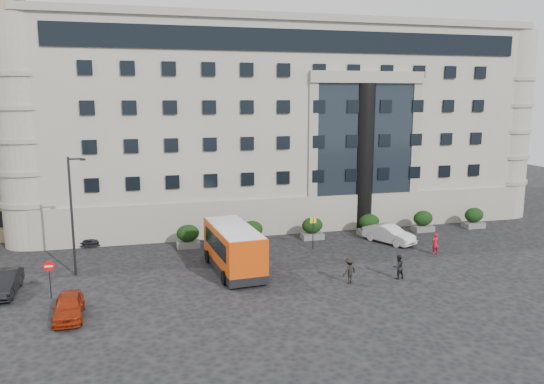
{
  "coord_description": "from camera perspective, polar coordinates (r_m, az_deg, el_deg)",
  "views": [
    {
      "loc": [
        -7.81,
        -33.29,
        11.81
      ],
      "look_at": [
        1.74,
        3.36,
        5.0
      ],
      "focal_mm": 35.0,
      "sensor_mm": 36.0,
      "label": 1
    }
  ],
  "objects": [
    {
      "name": "hedge_d",
      "position": [
        46.73,
        10.41,
        -3.44
      ],
      "size": [
        1.8,
        1.26,
        1.84
      ],
      "color": "#5B5B59",
      "rests_on": "ground"
    },
    {
      "name": "minibus",
      "position": [
        36.45,
        -4.15,
        -5.91
      ],
      "size": [
        3.28,
        7.66,
        3.12
      ],
      "rotation": [
        0.0,
        0.0,
        0.08
      ],
      "color": "#CA3E09",
      "rests_on": "ground"
    },
    {
      "name": "hedge_e",
      "position": [
        49.12,
        15.93,
        -3.01
      ],
      "size": [
        1.8,
        1.26,
        1.84
      ],
      "color": "#5B5B59",
      "rests_on": "ground"
    },
    {
      "name": "red_truck",
      "position": [
        53.22,
        -22.25,
        -1.9
      ],
      "size": [
        2.87,
        5.21,
        2.67
      ],
      "rotation": [
        0.0,
        0.0,
        0.14
      ],
      "color": "#9B0F0B",
      "rests_on": "ground"
    },
    {
      "name": "entrance_column",
      "position": [
        48.17,
        9.8,
        3.72
      ],
      "size": [
        1.8,
        1.8,
        13.0
      ],
      "primitive_type": "cylinder",
      "color": "black",
      "rests_on": "ground"
    },
    {
      "name": "parked_car_a",
      "position": [
        31.28,
        -21.03,
        -11.42
      ],
      "size": [
        1.67,
        3.87,
        1.3
      ],
      "primitive_type": "imported",
      "rotation": [
        0.0,
        0.0,
        0.04
      ],
      "color": "maroon",
      "rests_on": "ground"
    },
    {
      "name": "parked_car_b",
      "position": [
        36.38,
        -26.88,
        -8.72
      ],
      "size": [
        1.51,
        4.3,
        1.41
      ],
      "primitive_type": "imported",
      "rotation": [
        0.0,
        0.0,
        -0.0
      ],
      "color": "black",
      "rests_on": "ground"
    },
    {
      "name": "pedestrian_c",
      "position": [
        34.65,
        8.33,
        -8.35
      ],
      "size": [
        1.26,
        1.04,
        1.7
      ],
      "primitive_type": "imported",
      "rotation": [
        0.0,
        0.0,
        3.58
      ],
      "color": "black",
      "rests_on": "ground"
    },
    {
      "name": "pedestrian_a",
      "position": [
        42.27,
        17.15,
        -5.33
      ],
      "size": [
        0.64,
        0.46,
        1.65
      ],
      "primitive_type": "imported",
      "rotation": [
        0.0,
        0.0,
        3.25
      ],
      "color": "#AA1125",
      "rests_on": "ground"
    },
    {
      "name": "hedge_a",
      "position": [
        42.68,
        -9.02,
        -4.71
      ],
      "size": [
        1.8,
        1.26,
        1.84
      ],
      "color": "#5B5B59",
      "rests_on": "ground"
    },
    {
      "name": "street_lamp",
      "position": [
        37.27,
        -20.66,
        -1.99
      ],
      "size": [
        1.16,
        0.18,
        8.0
      ],
      "color": "#262628",
      "rests_on": "ground"
    },
    {
      "name": "white_taxi",
      "position": [
        44.58,
        12.47,
        -4.44
      ],
      "size": [
        3.37,
        4.7,
        1.47
      ],
      "primitive_type": "imported",
      "rotation": [
        0.0,
        0.0,
        0.46
      ],
      "color": "silver",
      "rests_on": "ground"
    },
    {
      "name": "hedge_c",
      "position": [
        44.82,
        4.35,
        -3.89
      ],
      "size": [
        1.8,
        1.26,
        1.84
      ],
      "color": "#5B5B59",
      "rests_on": "ground"
    },
    {
      "name": "hedge_f",
      "position": [
        51.92,
        20.89,
        -2.59
      ],
      "size": [
        1.8,
        1.26,
        1.84
      ],
      "color": "#5B5B59",
      "rests_on": "ground"
    },
    {
      "name": "parked_car_c",
      "position": [
        46.48,
        -18.76,
        -4.27
      ],
      "size": [
        2.08,
        4.52,
        1.28
      ],
      "primitive_type": "imported",
      "rotation": [
        0.0,
        0.0,
        -0.07
      ],
      "color": "black",
      "rests_on": "ground"
    },
    {
      "name": "pedestrian_b",
      "position": [
        36.09,
        13.43,
        -7.84
      ],
      "size": [
        0.86,
        0.72,
        1.62
      ],
      "primitive_type": "imported",
      "rotation": [
        0.0,
        0.0,
        3.28
      ],
      "color": "black",
      "rests_on": "ground"
    },
    {
      "name": "parked_car_d",
      "position": [
        51.37,
        -24.56,
        -3.29
      ],
      "size": [
        2.67,
        4.94,
        1.31
      ],
      "primitive_type": "imported",
      "rotation": [
        0.0,
        0.0,
        0.11
      ],
      "color": "black",
      "rests_on": "ground"
    },
    {
      "name": "ground",
      "position": [
        36.17,
        -1.33,
        -8.86
      ],
      "size": [
        120.0,
        120.0,
        0.0
      ],
      "primitive_type": "plane",
      "color": "black",
      "rests_on": "ground"
    },
    {
      "name": "no_entry_sign",
      "position": [
        34.21,
        -22.84,
        -7.91
      ],
      "size": [
        0.64,
        0.16,
        2.32
      ],
      "color": "#262628",
      "rests_on": "ground"
    },
    {
      "name": "bus_stop_sign",
      "position": [
        41.77,
        4.44,
        -3.8
      ],
      "size": [
        0.5,
        0.08,
        2.52
      ],
      "color": "#262628",
      "rests_on": "ground"
    },
    {
      "name": "civic_building",
      "position": [
        57.06,
        -0.58,
        7.37
      ],
      "size": [
        44.0,
        24.0,
        18.0
      ],
      "primitive_type": "cube",
      "color": "gray",
      "rests_on": "ground"
    },
    {
      "name": "hedge_b",
      "position": [
        43.45,
        -2.17,
        -4.32
      ],
      "size": [
        1.8,
        1.26,
        1.84
      ],
      "color": "#5B5B59",
      "rests_on": "ground"
    }
  ]
}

